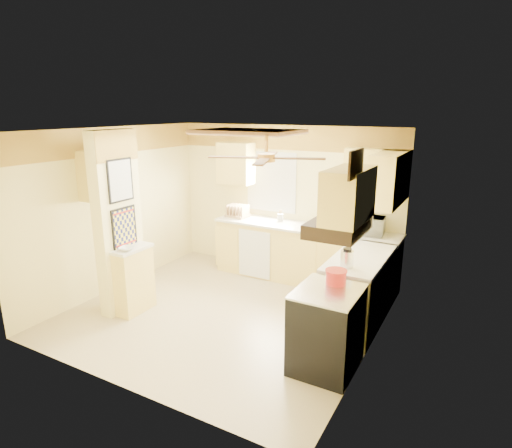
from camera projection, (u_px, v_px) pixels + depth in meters
The scene contains 34 objects.
floor at pixel (225, 313), 5.98m from camera, with size 4.00×4.00×0.00m, color #C2B186.
ceiling at pixel (221, 130), 5.32m from camera, with size 4.00×4.00×0.00m, color white.
wall_back at pixel (285, 200), 7.25m from camera, with size 4.00×4.00×0.00m, color #FBEA99.
wall_front at pixel (113, 274), 4.04m from camera, with size 4.00×4.00×0.00m, color #FBEA99.
wall_left at pixel (115, 210), 6.58m from camera, with size 3.80×3.80×0.00m, color #FBEA99.
wall_right at pixel (375, 250), 4.72m from camera, with size 3.80×3.80×0.00m, color #FBEA99.
wallpaper_border at pixel (285, 138), 6.96m from camera, with size 4.00×0.02×0.40m, color #FFD54B.
partition_column at pixel (118, 223), 5.81m from camera, with size 0.20×0.70×2.50m, color #FBEA99.
partition_ledge at pixel (134, 281), 5.92m from camera, with size 0.25×0.55×0.90m, color #FFE576.
ledge_top at pixel (132, 249), 5.80m from camera, with size 0.28×0.58×0.04m, color white.
lower_cabinets_back at pixel (304, 255), 6.98m from camera, with size 3.00×0.60×0.90m, color #FFE576.
lower_cabinets_right at pixel (359, 292), 5.57m from camera, with size 0.60×1.40×0.90m, color #FFE576.
countertop_back at pixel (304, 227), 6.84m from camera, with size 3.04×0.64×0.04m, color white.
countertop_right at pixel (361, 258), 5.45m from camera, with size 0.64×1.44×0.04m, color white.
dishwasher_panel at pixel (254, 254), 7.07m from camera, with size 0.58×0.02×0.80m, color white.
window at pixel (271, 182), 7.28m from camera, with size 0.92×0.02×1.02m.
upper_cab_back_left at pixel (236, 163), 7.34m from camera, with size 0.60×0.35×0.70m, color #FFE576.
upper_cab_back_right at pixel (377, 173), 6.22m from camera, with size 0.90×0.35×0.70m, color #FFE576.
upper_cab_right at pixel (389, 179), 5.69m from camera, with size 0.35×1.00×0.70m, color #FFE576.
upper_cab_left_wall at pixel (106, 174), 6.13m from camera, with size 0.35×0.75×0.70m, color #FFE576.
upper_cab_over_stove at pixel (348, 195), 4.15m from camera, with size 0.35×0.76×0.52m, color #FFE576.
stove at pixel (327, 329), 4.61m from camera, with size 0.68×0.77×0.92m.
range_hood at pixel (338, 227), 4.27m from camera, with size 0.50×0.76×0.14m, color black.
poster_menu at pixel (120, 180), 5.60m from camera, with size 0.02×0.42×0.57m.
poster_nashville at pixel (124, 228), 5.78m from camera, with size 0.02×0.42×0.57m.
ceiling_light_panel at pixel (248, 132), 5.71m from camera, with size 1.35×0.95×0.06m.
ceiling_fan at pixel (266, 157), 4.32m from camera, with size 1.15×1.15×0.26m.
vent_grate at pixel (356, 164), 3.69m from camera, with size 0.02×0.40×0.25m, color black.
microwave at pixel (367, 225), 6.36m from camera, with size 0.50×0.34×0.28m, color white.
bowl at pixel (127, 249), 5.67m from camera, with size 0.20×0.20×0.05m, color white.
dutch_oven at pixel (336, 277), 4.64m from camera, with size 0.24×0.24×0.16m.
kettle at pixel (347, 258), 5.05m from camera, with size 0.15×0.15×0.24m.
dish_rack at pixel (237, 213), 7.40m from camera, with size 0.39×0.31×0.21m.
utensil_crock at pixel (280, 218), 7.11m from camera, with size 0.10×0.10×0.20m.
Camera 1 is at (3.01, -4.55, 2.77)m, focal length 30.00 mm.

